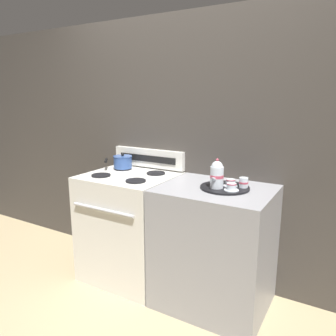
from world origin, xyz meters
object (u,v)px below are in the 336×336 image
(teapot, at_px, (217,175))
(teacup_front, at_px, (217,180))
(serving_tray, at_px, (225,188))
(creamer_jug, at_px, (244,183))
(saucepan, at_px, (122,162))
(stove, at_px, (130,226))
(teacup_right, at_px, (232,187))
(teacup_left, at_px, (230,183))

(teapot, xyz_separation_m, teacup_front, (-0.04, 0.12, -0.07))
(serving_tray, bearing_deg, creamer_jug, 21.44)
(saucepan, height_order, teapot, teapot)
(stove, height_order, teacup_front, teacup_front)
(teacup_front, bearing_deg, creamer_jug, -3.28)
(teacup_right, bearing_deg, serving_tray, 136.89)
(stove, bearing_deg, saucepan, 141.03)
(serving_tray, relative_size, creamer_jug, 4.91)
(stove, bearing_deg, teacup_right, -3.15)
(stove, bearing_deg, teapot, -2.75)
(stove, height_order, teacup_right, teacup_right)
(teacup_left, bearing_deg, stove, -176.72)
(teapot, relative_size, teacup_front, 2.06)
(serving_tray, height_order, teacup_front, teacup_front)
(saucepan, relative_size, serving_tray, 0.71)
(serving_tray, relative_size, teacup_right, 3.45)
(creamer_jug, bearing_deg, serving_tray, -158.56)
(teapot, bearing_deg, stove, 177.25)
(saucepan, bearing_deg, teacup_right, -10.10)
(teacup_left, bearing_deg, teacup_front, 166.16)
(teapot, distance_m, teacup_right, 0.13)
(teacup_front, relative_size, creamer_jug, 1.42)
(stove, relative_size, teapot, 4.42)
(teacup_left, bearing_deg, saucepan, 174.85)
(teacup_front, bearing_deg, teacup_left, -13.84)
(stove, xyz_separation_m, teacup_front, (0.74, 0.08, 0.49))
(serving_tray, distance_m, teacup_left, 0.05)
(teacup_right, bearing_deg, saucepan, 169.90)
(teapot, height_order, teacup_left, teapot)
(teapot, bearing_deg, saucepan, 169.40)
(serving_tray, xyz_separation_m, teapot, (-0.04, -0.06, 0.10))
(stove, distance_m, saucepan, 0.57)
(stove, distance_m, serving_tray, 0.95)
(serving_tray, xyz_separation_m, creamer_jug, (0.12, 0.05, 0.04))
(teacup_right, bearing_deg, creamer_jug, 68.02)
(stove, bearing_deg, serving_tray, 1.30)
(creamer_jug, bearing_deg, stove, -176.03)
(stove, distance_m, teacup_left, 0.99)
(saucepan, relative_size, teacup_front, 2.44)
(teapot, relative_size, teacup_left, 2.06)
(teacup_front, bearing_deg, serving_tray, -34.57)
(saucepan, distance_m, teacup_right, 1.10)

